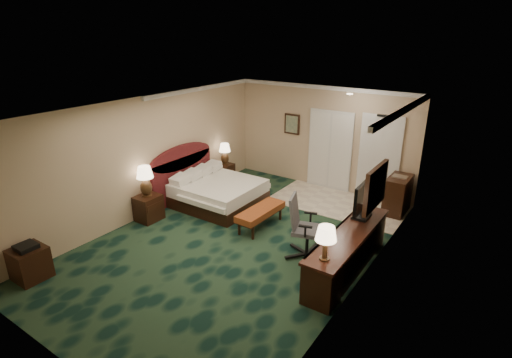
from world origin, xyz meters
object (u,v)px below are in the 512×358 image
Objects in this scene: nightstand_near at (149,208)px; tv at (363,200)px; nightstand_far at (223,174)px; desk at (348,252)px; lamp_far at (225,154)px; side_table at (30,263)px; lamp_near at (145,181)px; minibar at (398,195)px; desk_chair at (308,228)px; bed at (219,193)px; bed_bench at (261,218)px.

nightstand_near is 0.63× the size of tv.
nightstand_far is 4.69m from tv.
desk is at bearing 7.42° from nightstand_near.
lamp_far is at bearing 68.99° from nightstand_far.
side_table is at bearing -143.56° from desk.
lamp_near is at bearing 162.47° from nightstand_near.
lamp_near is 1.18× the size of lamp_far.
nightstand_far is 0.64× the size of minibar.
lamp_near is at bearing -90.63° from lamp_far.
desk is at bearing -87.35° from tv.
bed is at bearing 145.15° from desk_chair.
minibar is (2.21, 2.39, 0.22)m from bed_bench.
side_table is at bearing -89.45° from nightstand_far.
tv reaches higher than nightstand_far.
bed is 1.40m from nightstand_far.
nightstand_near is at bearing 172.28° from desk_chair.
lamp_far is 0.45× the size of bed_bench.
minibar reaches higher than nightstand_near.
desk reaches higher than side_table.
bed is 3.01m from desk_chair.
bed is at bearing 166.98° from bed_bench.
desk is (2.19, -0.54, 0.16)m from bed_bench.
minibar reaches higher than side_table.
bed_bench is at bearing -15.06° from bed.
lamp_near is 0.78× the size of minibar.
minibar is at bearing 10.49° from nightstand_far.
lamp_near is at bearing -151.84° from bed_bench.
nightstand_far is (-0.01, 2.68, -0.01)m from nightstand_near.
lamp_far is 4.62m from tv.
bed is 2.03× the size of tv.
tv is (4.40, -1.38, 0.83)m from nightstand_far.
bed_bench is at bearing -34.59° from nightstand_far.
minibar is at bearing 89.59° from desk.
lamp_far is at bearing 154.01° from desk.
desk_chair is at bearing 176.89° from desk.
lamp_near is at bearing 91.28° from side_table.
nightstand_far is 2.75m from lamp_near.
nightstand_far is 0.46× the size of desk_chair.
nightstand_near is 1.01× the size of side_table.
lamp_near is 4.53m from desk.
desk is (4.47, 0.57, -0.54)m from lamp_near.
bed is at bearing -58.00° from lamp_far.
bed reaches higher than side_table.
lamp_far is (-0.76, 1.22, 0.55)m from bed.
nightstand_near is 3.70m from desk_chair.
bed is 3.25× the size of side_table.
tv is (4.39, 1.30, 0.82)m from nightstand_near.
minibar is at bearing 56.46° from desk_chair.
lamp_far reaches higher than bed.
side_table is 0.22× the size of desk.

